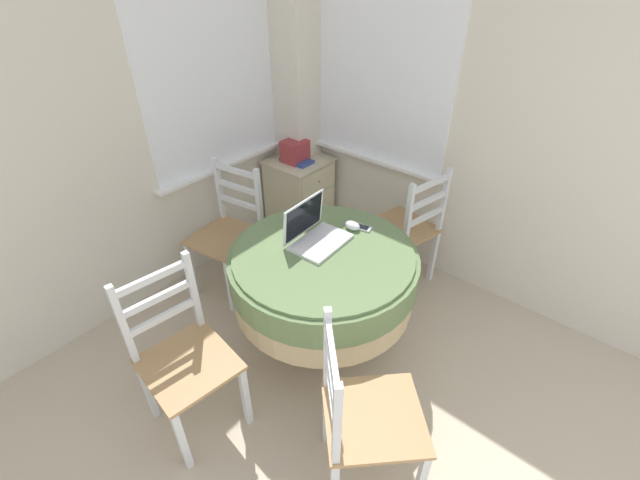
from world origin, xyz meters
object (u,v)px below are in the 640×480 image
dining_chair_left_flank (183,358)px  dining_chair_camera_near (363,417)px  cell_phone (362,228)px  corner_cabinet (300,196)px  dining_chair_near_right_window (406,230)px  book_on_cabinet (297,160)px  dining_chair_near_back_window (229,233)px  computer_mouse (353,226)px  round_dining_table (323,273)px  storage_box (295,151)px  laptop (315,233)px

dining_chair_left_flank → dining_chair_camera_near: bearing=-70.4°
cell_phone → corner_cabinet: cell_phone is taller
dining_chair_near_right_window → dining_chair_camera_near: bearing=-156.4°
corner_cabinet → book_on_cabinet: book_on_cabinet is taller
cell_phone → dining_chair_near_back_window: 1.00m
book_on_cabinet → dining_chair_near_right_window: bearing=-90.0°
computer_mouse → dining_chair_left_flank: size_ratio=0.10×
round_dining_table → dining_chair_left_flank: size_ratio=1.15×
cell_phone → storage_box: storage_box is taller
dining_chair_near_back_window → corner_cabinet: size_ratio=1.39×
computer_mouse → round_dining_table: bearing=-177.5°
dining_chair_camera_near → book_on_cabinet: dining_chair_camera_near is taller
computer_mouse → book_on_cabinet: size_ratio=0.38×
dining_chair_near_back_window → corner_cabinet: (0.88, 0.13, -0.12)m
cell_phone → laptop: bearing=154.9°
dining_chair_near_back_window → laptop: bearing=-87.4°
round_dining_table → corner_cabinet: round_dining_table is taller
laptop → dining_chair_near_right_window: 0.88m
corner_cabinet → storage_box: storage_box is taller
dining_chair_near_right_window → storage_box: size_ratio=5.09×
cell_phone → dining_chair_camera_near: dining_chair_camera_near is taller
cell_phone → storage_box: 1.17m
dining_chair_near_back_window → round_dining_table: bearing=-91.0°
corner_cabinet → dining_chair_near_back_window: bearing=-171.7°
laptop → dining_chair_camera_near: 1.03m
dining_chair_near_right_window → dining_chair_left_flank: (-1.71, 0.26, 0.00)m
dining_chair_near_back_window → corner_cabinet: bearing=8.3°
round_dining_table → dining_chair_near_right_window: bearing=-4.1°
computer_mouse → corner_cabinet: computer_mouse is taller
round_dining_table → corner_cabinet: (0.90, 1.00, -0.23)m
laptop → storage_box: size_ratio=1.92×
computer_mouse → dining_chair_camera_near: dining_chair_camera_near is taller
dining_chair_near_back_window → book_on_cabinet: size_ratio=3.65×
round_dining_table → corner_cabinet: bearing=48.2°
round_dining_table → dining_chair_camera_near: size_ratio=1.15×
computer_mouse → cell_phone: (0.04, -0.04, -0.02)m
dining_chair_near_back_window → dining_chair_left_flank: 1.10m
round_dining_table → dining_chair_camera_near: 0.87m
dining_chair_near_right_window → dining_chair_near_back_window: bearing=132.0°
dining_chair_camera_near → dining_chair_near_right_window: bearing=23.6°
laptop → dining_chair_near_back_window: bearing=92.6°
cell_phone → storage_box: size_ratio=0.67×
corner_cabinet → book_on_cabinet: bearing=-159.5°
laptop → computer_mouse: laptop is taller
laptop → cell_phone: laptop is taller
storage_box → book_on_cabinet: (-0.00, -0.02, -0.07)m
book_on_cabinet → round_dining_table: bearing=-131.0°
computer_mouse → dining_chair_near_back_window: size_ratio=0.10×
laptop → dining_chair_near_right_window: bearing=-11.7°
cell_phone → dining_chair_camera_near: 1.12m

